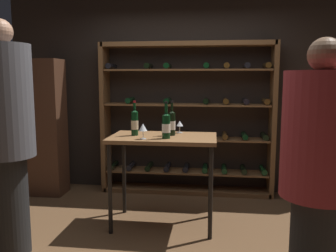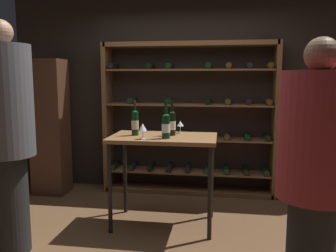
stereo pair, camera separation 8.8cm
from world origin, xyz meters
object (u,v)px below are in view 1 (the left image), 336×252
object	(u,v)px
wine_glass_stemmed_center	(143,128)
wine_glass_stemmed_left	(180,124)
wine_bottle_red_label	(135,122)
person_guest_khaki	(319,164)
tasting_table	(163,147)
wine_bottle_amber_reserve	(172,123)
person_host_in_suit	(6,128)
display_cabinet	(47,128)
wine_rack	(188,120)
wine_bottle_black_capsule	(166,125)

from	to	relation	value
wine_glass_stemmed_center	wine_glass_stemmed_left	distance (m)	0.55
wine_glass_stemmed_center	wine_bottle_red_label	bearing A→B (deg)	121.70
person_guest_khaki	wine_glass_stemmed_left	world-z (taller)	person_guest_khaki
tasting_table	person_guest_khaki	world-z (taller)	person_guest_khaki
tasting_table	wine_glass_stemmed_left	size ratio (longest dim) A/B	8.28
tasting_table	wine_glass_stemmed_left	world-z (taller)	wine_glass_stemmed_left
wine_bottle_red_label	wine_glass_stemmed_center	xyz separation A→B (m)	(0.13, -0.22, -0.03)
tasting_table	wine_bottle_amber_reserve	xyz separation A→B (m)	(0.08, 0.06, 0.25)
wine_bottle_red_label	person_guest_khaki	bearing A→B (deg)	-37.97
person_host_in_suit	person_guest_khaki	xyz separation A→B (m)	(2.51, -0.40, -0.14)
display_cabinet	wine_bottle_red_label	world-z (taller)	display_cabinet
wine_rack	person_host_in_suit	world-z (taller)	person_host_in_suit
tasting_table	person_host_in_suit	bearing A→B (deg)	-148.06
wine_glass_stemmed_center	tasting_table	bearing A→B (deg)	50.10
wine_rack	wine_bottle_red_label	xyz separation A→B (m)	(-0.49, -1.12, 0.10)
wine_rack	wine_bottle_black_capsule	bearing A→B (deg)	-96.05
display_cabinet	wine_glass_stemmed_left	world-z (taller)	display_cabinet
tasting_table	wine_glass_stemmed_left	distance (m)	0.35
display_cabinet	wine_glass_stemmed_center	xyz separation A→B (m)	(1.53, -1.05, 0.18)
person_host_in_suit	wine_glass_stemmed_center	distance (m)	1.25
wine_bottle_amber_reserve	wine_bottle_red_label	size ratio (longest dim) A/B	1.00
wine_bottle_red_label	wine_glass_stemmed_center	world-z (taller)	wine_bottle_red_label
person_host_in_suit	wine_glass_stemmed_left	xyz separation A→B (m)	(1.43, 1.03, -0.07)
wine_glass_stemmed_left	person_host_in_suit	bearing A→B (deg)	-144.16
person_host_in_suit	person_guest_khaki	world-z (taller)	person_host_in_suit
wine_rack	wine_glass_stemmed_center	xyz separation A→B (m)	(-0.36, -1.34, 0.08)
tasting_table	person_guest_khaki	distance (m)	1.72
wine_rack	person_guest_khaki	xyz separation A→B (m)	(1.05, -2.32, -0.01)
person_host_in_suit	wine_glass_stemmed_left	world-z (taller)	person_host_in_suit
tasting_table	wine_bottle_black_capsule	size ratio (longest dim) A/B	2.96
wine_rack	wine_glass_stemmed_center	world-z (taller)	wine_rack
wine_glass_stemmed_center	wine_glass_stemmed_left	xyz separation A→B (m)	(0.33, 0.44, -0.02)
wine_glass_stemmed_left	wine_bottle_amber_reserve	bearing A→B (deg)	-110.68
person_host_in_suit	person_guest_khaki	size ratio (longest dim) A/B	1.12
wine_bottle_amber_reserve	wine_bottle_red_label	xyz separation A→B (m)	(-0.39, -0.05, 0.00)
wine_bottle_amber_reserve	person_host_in_suit	bearing A→B (deg)	-147.91
display_cabinet	wine_bottle_amber_reserve	xyz separation A→B (m)	(1.79, -0.78, 0.20)
wine_bottle_black_capsule	tasting_table	bearing A→B (deg)	109.77
wine_rack	display_cabinet	xyz separation A→B (m)	(-1.89, -0.29, -0.10)
display_cabinet	person_guest_khaki	bearing A→B (deg)	-34.66
wine_glass_stemmed_center	wine_glass_stemmed_left	world-z (taller)	wine_glass_stemmed_center
wine_bottle_black_capsule	wine_glass_stemmed_center	size ratio (longest dim) A/B	2.39
wine_bottle_amber_reserve	wine_bottle_black_capsule	size ratio (longest dim) A/B	0.98
wine_bottle_black_capsule	wine_glass_stemmed_left	world-z (taller)	wine_bottle_black_capsule
person_host_in_suit	wine_bottle_red_label	size ratio (longest dim) A/B	5.62
person_host_in_suit	wine_bottle_amber_reserve	distance (m)	1.60
person_host_in_suit	wine_glass_stemmed_center	xyz separation A→B (m)	(1.10, 0.59, -0.06)
wine_rack	wine_bottle_black_capsule	xyz separation A→B (m)	(-0.13, -1.27, 0.10)
person_guest_khaki	wine_bottle_black_capsule	distance (m)	1.59
person_guest_khaki	wine_bottle_red_label	world-z (taller)	person_guest_khaki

